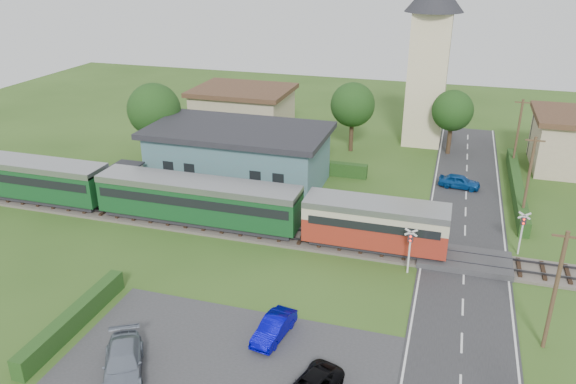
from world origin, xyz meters
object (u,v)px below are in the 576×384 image
(car_on_road, at_px, (459,181))
(station_building, at_px, (239,156))
(church_tower, at_px, (430,49))
(car_park_blue, at_px, (274,328))
(house_west, at_px, (243,111))
(crossing_signal_far, at_px, (522,227))
(car_park_silver, at_px, (123,363))
(crossing_signal_near, at_px, (410,244))
(equipment_hut, at_px, (127,178))
(pedestrian_near, at_px, (297,204))
(train, at_px, (161,195))
(pedestrian_far, at_px, (148,185))

(car_on_road, bearing_deg, station_building, 110.14)
(church_tower, relative_size, car_park_blue, 4.94)
(house_west, distance_m, crossing_signal_far, 35.26)
(house_west, relative_size, car_park_silver, 2.33)
(station_building, xyz_separation_m, church_tower, (15.00, 17.01, 7.53))
(station_building, height_order, crossing_signal_near, station_building)
(station_building, bearing_deg, equipment_hut, -144.08)
(church_tower, distance_m, crossing_signal_near, 29.57)
(equipment_hut, height_order, pedestrian_near, equipment_hut)
(crossing_signal_near, distance_m, car_on_road, 16.33)
(train, height_order, car_park_silver, train)
(crossing_signal_near, bearing_deg, equipment_hut, 167.06)
(pedestrian_near, bearing_deg, crossing_signal_far, 178.40)
(station_building, relative_size, crossing_signal_near, 4.88)
(car_park_silver, bearing_deg, house_west, 73.46)
(pedestrian_near, bearing_deg, equipment_hut, 3.05)
(car_on_road, distance_m, pedestrian_far, 27.52)
(pedestrian_near, bearing_deg, crossing_signal_near, 150.05)
(station_building, bearing_deg, train, -108.48)
(equipment_hut, xyz_separation_m, car_on_road, (27.33, 10.39, -1.08))
(house_west, distance_m, crossing_signal_near, 33.22)
(equipment_hut, bearing_deg, pedestrian_far, 12.49)
(station_building, xyz_separation_m, car_on_road, (19.33, 4.60, -2.03))
(train, relative_size, crossing_signal_far, 13.18)
(car_park_blue, xyz_separation_m, pedestrian_near, (-3.03, 14.96, 0.52))
(church_tower, height_order, crossing_signal_far, church_tower)
(station_building, xyz_separation_m, house_west, (-5.00, 14.01, 0.10))
(station_building, xyz_separation_m, car_park_blue, (10.06, -20.49, -2.03))
(crossing_signal_near, height_order, pedestrian_far, crossing_signal_near)
(crossing_signal_near, distance_m, car_park_silver, 18.97)
(crossing_signal_far, relative_size, car_park_blue, 0.92)
(equipment_hut, bearing_deg, train, -32.65)
(car_park_blue, bearing_deg, car_park_silver, -132.72)
(crossing_signal_near, distance_m, pedestrian_near, 11.10)
(crossing_signal_far, xyz_separation_m, car_on_road, (-4.27, 11.20, -1.47))
(church_tower, distance_m, car_park_silver, 44.97)
(crossing_signal_far, relative_size, pedestrian_near, 2.22)
(equipment_hut, height_order, crossing_signal_near, crossing_signal_near)
(station_building, distance_m, train, 9.50)
(house_west, bearing_deg, crossing_signal_far, -35.77)
(crossing_signal_near, relative_size, crossing_signal_far, 1.00)
(pedestrian_near, bearing_deg, station_building, -36.18)
(car_on_road, relative_size, car_park_silver, 0.78)
(pedestrian_far, bearing_deg, equipment_hut, 111.43)
(house_west, bearing_deg, car_park_silver, -77.48)
(house_west, bearing_deg, car_on_road, -21.13)
(car_on_road, xyz_separation_m, pedestrian_near, (-12.31, -10.14, 0.52))
(equipment_hut, xyz_separation_m, train, (4.99, -3.20, 0.43))
(equipment_hut, bearing_deg, church_tower, 44.75)
(train, relative_size, pedestrian_far, 27.43)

